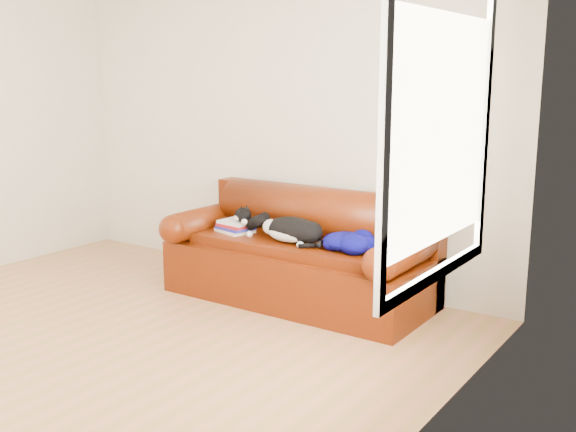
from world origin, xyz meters
name	(u,v)px	position (x,y,z in m)	size (l,w,h in m)	color
ground	(100,342)	(0.00, 0.00, 0.00)	(4.50, 4.50, 0.00)	olive
room_shell	(100,91)	(0.12, 0.02, 1.67)	(4.52, 4.02, 2.61)	beige
sofa_base	(298,271)	(0.61, 1.49, 0.24)	(2.10, 0.90, 0.50)	#390F02
sofa_back	(315,228)	(0.61, 1.74, 0.54)	(2.10, 1.01, 0.88)	#390F02
book_stack	(236,226)	(0.06, 1.40, 0.55)	(0.33, 0.29, 0.10)	beige
cat	(292,230)	(0.63, 1.37, 0.59)	(0.69, 0.27, 0.25)	black
blanket	(349,241)	(1.10, 1.43, 0.56)	(0.50, 0.50, 0.15)	#02044F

